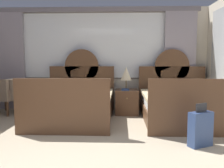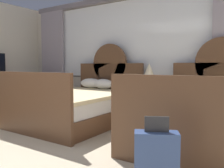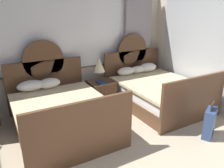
{
  "view_description": "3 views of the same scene",
  "coord_description": "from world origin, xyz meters",
  "views": [
    {
      "loc": [
        0.74,
        -2.59,
        1.33
      ],
      "look_at": [
        0.54,
        2.41,
        0.82
      ],
      "focal_mm": 38.57,
      "sensor_mm": 36.0,
      "label": 1
    },
    {
      "loc": [
        2.73,
        -0.81,
        1.1
      ],
      "look_at": [
        0.54,
        2.5,
        0.79
      ],
      "focal_mm": 38.06,
      "sensor_mm": 36.0,
      "label": 2
    },
    {
      "loc": [
        -1.29,
        -1.11,
        2.23
      ],
      "look_at": [
        1.0,
        2.94,
        0.61
      ],
      "focal_mm": 35.0,
      "sensor_mm": 36.0,
      "label": 3
    }
  ],
  "objects": [
    {
      "name": "wall_back_window",
      "position": [
        0.0,
        3.86,
        1.44
      ],
      "size": [
        5.96,
        0.22,
        2.7
      ],
      "color": "beige",
      "rests_on": "ground_plane"
    },
    {
      "name": "nightstand_between_beds",
      "position": [
        0.87,
        3.26,
        0.3
      ],
      "size": [
        0.56,
        0.58,
        0.59
      ],
      "color": "brown",
      "rests_on": "ground_plane"
    },
    {
      "name": "bed_near_window",
      "position": [
        -0.31,
        2.64,
        0.35
      ],
      "size": [
        1.69,
        2.21,
        1.6
      ],
      "color": "brown",
      "rests_on": "ground_plane"
    },
    {
      "name": "suitcase_on_floor",
      "position": [
        1.95,
        1.05,
        0.27
      ],
      "size": [
        0.41,
        0.32,
        0.67
      ],
      "color": "navy",
      "rests_on": "ground_plane"
    },
    {
      "name": "book_on_nightstand",
      "position": [
        0.83,
        3.15,
        0.61
      ],
      "size": [
        0.18,
        0.26,
        0.03
      ],
      "color": "navy",
      "rests_on": "nightstand_between_beds"
    },
    {
      "name": "bed_near_mirror",
      "position": [
        2.04,
        2.65,
        0.35
      ],
      "size": [
        1.69,
        2.21,
        1.6
      ],
      "color": "brown",
      "rests_on": "ground_plane"
    },
    {
      "name": "table_lamp_on_nightstand",
      "position": [
        0.85,
        3.28,
        0.98
      ],
      "size": [
        0.27,
        0.27,
        0.56
      ],
      "color": "brown",
      "rests_on": "nightstand_between_beds"
    }
  ]
}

